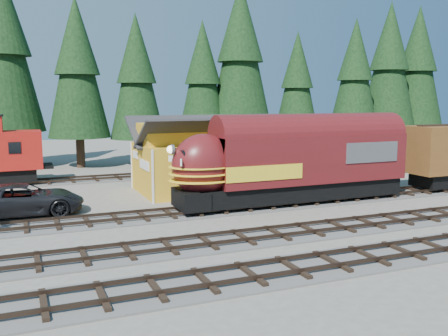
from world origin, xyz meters
name	(u,v)px	position (x,y,z in m)	size (l,w,h in m)	color
ground	(299,222)	(0.00, 0.00, 0.00)	(120.00, 120.00, 0.00)	#6B665B
track_siding	(394,194)	(10.00, 4.00, 0.06)	(68.00, 3.20, 0.33)	#4C4947
track_spur	(70,181)	(-10.00, 18.00, 0.06)	(32.00, 3.20, 0.33)	#4C4947
depot	(223,148)	(0.00, 10.50, 2.96)	(12.80, 7.00, 5.30)	orange
conifer_backdrop	(221,62)	(5.90, 25.25, 10.13)	(78.53, 21.54, 16.56)	black
locomotive	(287,165)	(1.54, 4.00, 2.48)	(15.57, 3.09, 4.23)	black
pickup_truck_a	(24,199)	(-13.50, 7.28, 0.90)	(2.99, 6.49, 1.80)	black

